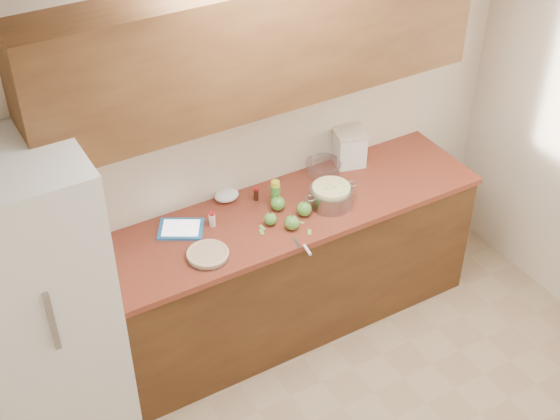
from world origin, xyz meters
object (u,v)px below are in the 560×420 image
colander (331,196)px  flour_canister (349,147)px  pie (208,255)px  tablet (181,229)px

colander → flour_canister: bearing=42.8°
pie → colander: bearing=4.9°
colander → tablet: size_ratio=1.11×
pie → tablet: bearing=95.7°
pie → tablet: pie is taller
tablet → colander: bearing=16.3°
pie → tablet: size_ratio=0.77×
flour_canister → pie: bearing=-161.9°
colander → flour_canister: (0.35, 0.32, 0.06)m
colander → flour_canister: 0.48m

